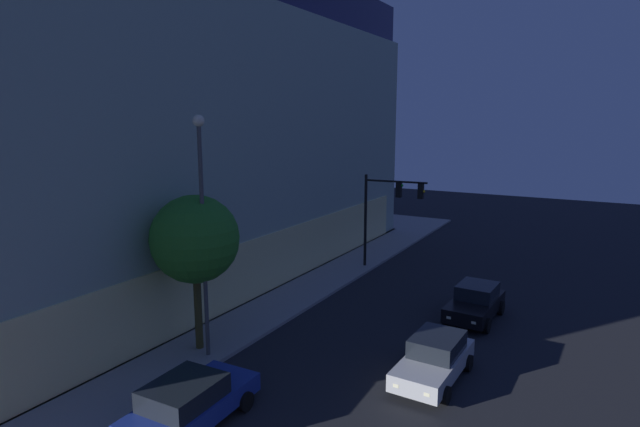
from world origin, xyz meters
The scene contains 7 objects.
modern_building centered at (15.10, 23.82, 8.92)m, with size 37.35×30.09×17.97m.
traffic_light_far_corner centered at (22.42, 5.02, 4.30)m, with size 0.52×3.92×5.81m.
street_lamp_sidewalk centered at (7.72, 6.59, 5.88)m, with size 0.44×0.44×9.31m.
sidewalk_tree centered at (8.04, 7.33, 4.67)m, with size 3.48×3.48×6.28m.
car_blue centered at (3.96, 3.96, 0.80)m, with size 4.53×2.31×1.57m.
car_silver centered at (10.52, -1.66, 0.80)m, with size 4.39×2.13×1.58m.
car_black centered at (17.07, -1.61, 0.82)m, with size 4.27×2.23×1.63m.
Camera 1 is at (-6.51, -6.56, 9.27)m, focal length 28.73 mm.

